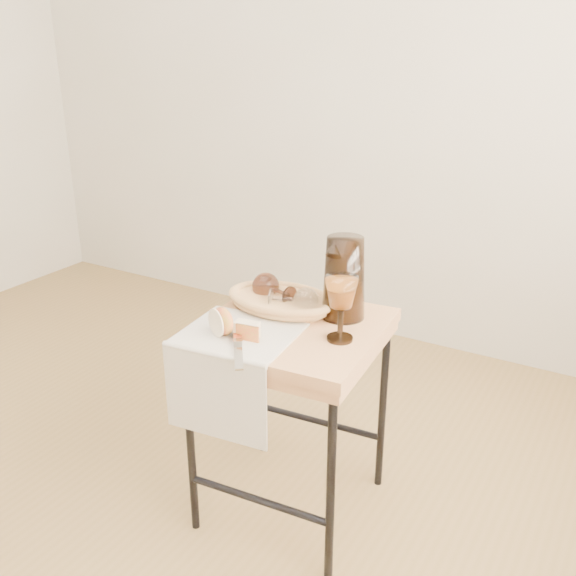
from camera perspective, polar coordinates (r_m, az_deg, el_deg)
The scene contains 12 objects.
floor at distance 2.23m, azimuth -20.31°, elevation -19.09°, with size 3.60×3.60×0.00m, color brown.
wall_back at distance 3.13m, azimuth 3.53°, elevation 20.54°, with size 3.60×0.00×2.70m, color #BFB49B.
side_table at distance 1.99m, azimuth 0.30°, elevation -11.62°, with size 0.50×0.50×0.63m, color #936641, non-canonical shape.
tea_towel at distance 1.78m, azimuth -4.37°, elevation -4.07°, with size 0.31×0.28×0.01m, color silver.
bread_basket at distance 1.92m, azimuth -0.63°, elevation -1.32°, with size 0.30×0.21×0.05m, color #A36F3C, non-canonical shape.
goblet_lying_a at distance 1.93m, azimuth -1.10°, elevation -0.18°, with size 0.14×0.08×0.08m, color brown, non-canonical shape.
goblet_lying_b at distance 1.88m, azimuth 0.25°, elevation -1.02°, with size 0.12×0.08×0.08m, color white, non-canonical shape.
pitcher at distance 1.85m, azimuth 5.02°, elevation 0.90°, with size 0.17×0.25×0.28m, color black, non-canonical shape.
wine_goblet at distance 1.71m, azimuth 4.72°, elevation -1.84°, with size 0.09×0.09×0.18m, color white, non-canonical shape.
apple_half at distance 1.76m, azimuth -5.80°, elevation -2.93°, with size 0.09×0.04×0.08m, color red.
apple_wedge at distance 1.74m, azimuth -3.66°, elevation -3.73°, with size 0.07×0.04×0.05m, color #FEE8BD.
table_knife at distance 1.69m, azimuth -4.47°, elevation -4.95°, with size 0.24×0.03×0.02m, color silver, non-canonical shape.
Camera 1 is at (1.43, -0.98, 1.41)m, focal length 39.98 mm.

